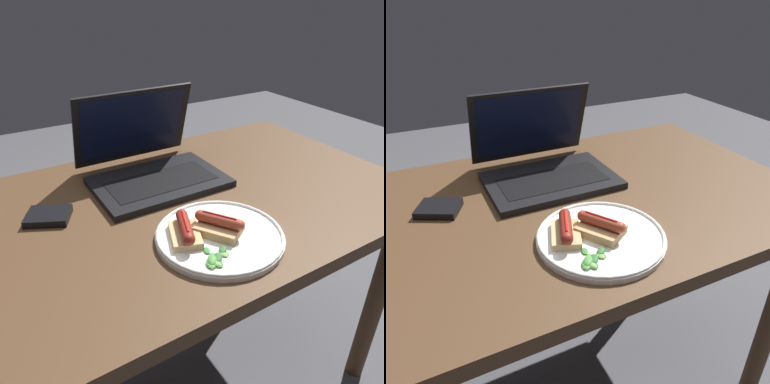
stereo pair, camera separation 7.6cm
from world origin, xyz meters
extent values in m
plane|color=#4C4C51|center=(0.00, 0.00, 0.00)|extent=(6.00, 6.00, 0.00)
cube|color=#4C331E|center=(0.00, 0.00, 0.71)|extent=(1.17, 0.75, 0.04)
cylinder|color=#4C331E|center=(0.50, 0.29, 0.34)|extent=(0.06, 0.06, 0.69)
cylinder|color=#4C331E|center=(-0.50, 0.29, 0.34)|extent=(0.06, 0.06, 0.69)
cube|color=black|center=(-0.04, 0.10, 0.73)|extent=(0.35, 0.24, 0.02)
cube|color=black|center=(-0.04, 0.08, 0.74)|extent=(0.29, 0.13, 0.00)
cube|color=black|center=(-0.04, 0.25, 0.85)|extent=(0.35, 0.08, 0.22)
cube|color=#0C1433|center=(-0.04, 0.25, 0.85)|extent=(0.31, 0.06, 0.19)
cylinder|color=white|center=(-0.05, -0.20, 0.73)|extent=(0.28, 0.28, 0.01)
torus|color=white|center=(-0.05, -0.20, 0.74)|extent=(0.27, 0.27, 0.01)
cube|color=tan|center=(-0.05, -0.19, 0.75)|extent=(0.11, 0.12, 0.02)
cylinder|color=#9E3D28|center=(-0.05, -0.19, 0.77)|extent=(0.07, 0.09, 0.02)
sphere|color=#9E3D28|center=(-0.02, -0.23, 0.77)|extent=(0.02, 0.02, 0.02)
sphere|color=#9E3D28|center=(-0.07, -0.15, 0.77)|extent=(0.02, 0.02, 0.02)
cylinder|color=red|center=(-0.05, -0.19, 0.78)|extent=(0.05, 0.07, 0.01)
cube|color=tan|center=(-0.12, -0.17, 0.74)|extent=(0.09, 0.11, 0.02)
cylinder|color=maroon|center=(-0.12, -0.17, 0.77)|extent=(0.06, 0.10, 0.03)
sphere|color=maroon|center=(-0.13, -0.21, 0.77)|extent=(0.03, 0.03, 0.03)
sphere|color=maroon|center=(-0.10, -0.12, 0.77)|extent=(0.03, 0.03, 0.03)
cylinder|color=red|center=(-0.12, -0.17, 0.78)|extent=(0.03, 0.07, 0.01)
ellipsoid|color=#387A33|center=(-0.08, -0.26, 0.74)|extent=(0.01, 0.02, 0.00)
ellipsoid|color=#4C8E3D|center=(-0.12, -0.26, 0.74)|extent=(0.03, 0.04, 0.01)
ellipsoid|color=#387A33|center=(-0.11, -0.28, 0.74)|extent=(0.02, 0.03, 0.01)
ellipsoid|color=#2D662D|center=(-0.08, -0.25, 0.74)|extent=(0.03, 0.03, 0.01)
ellipsoid|color=#709E4C|center=(-0.08, -0.26, 0.74)|extent=(0.02, 0.03, 0.00)
ellipsoid|color=#4C8E3D|center=(-0.12, -0.27, 0.74)|extent=(0.03, 0.03, 0.01)
ellipsoid|color=#387A33|center=(-0.11, -0.23, 0.74)|extent=(0.02, 0.03, 0.00)
ellipsoid|color=#2D662D|center=(-0.10, -0.26, 0.74)|extent=(0.03, 0.03, 0.01)
ellipsoid|color=#709E4C|center=(-0.11, -0.27, 0.74)|extent=(0.02, 0.03, 0.01)
ellipsoid|color=#4C8E3D|center=(-0.11, -0.25, 0.74)|extent=(0.02, 0.02, 0.00)
cube|color=black|center=(-0.34, 0.08, 0.73)|extent=(0.12, 0.11, 0.02)
camera|label=1|loc=(-0.44, -0.72, 1.20)|focal=35.00mm
camera|label=2|loc=(-0.38, -0.76, 1.20)|focal=35.00mm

